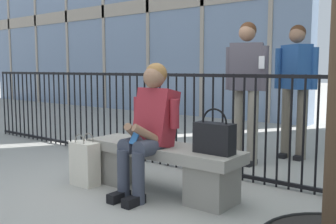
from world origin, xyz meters
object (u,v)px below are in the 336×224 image
seated_person_with_phone (149,125)px  shopping_bag (85,163)px  handbag_on_bench (214,137)px  stone_bench (161,163)px  bystander_at_railing (246,82)px  bystander_further_back (295,81)px

seated_person_with_phone → shopping_bag: size_ratio=2.32×
seated_person_with_phone → shopping_bag: 0.84m
seated_person_with_phone → handbag_on_bench: (0.62, 0.12, -0.06)m
stone_bench → seated_person_with_phone: bearing=-105.3°
stone_bench → handbag_on_bench: (0.58, -0.01, 0.32)m
handbag_on_bench → seated_person_with_phone: bearing=-169.1°
stone_bench → shopping_bag: (-0.73, -0.31, -0.05)m
handbag_on_bench → shopping_bag: bearing=-167.0°
seated_person_with_phone → shopping_bag: (-0.69, -0.18, -0.43)m
bystander_at_railing → bystander_further_back: 0.75m
shopping_bag → bystander_at_railing: bystander_at_railing is taller
handbag_on_bench → bystander_further_back: bystander_further_back is taller
shopping_bag → bystander_further_back: size_ratio=0.31×
shopping_bag → bystander_at_railing: 2.13m
bystander_at_railing → bystander_further_back: size_ratio=1.00×
handbag_on_bench → bystander_further_back: size_ratio=0.22×
stone_bench → seated_person_with_phone: 0.40m
stone_bench → shopping_bag: 0.80m
seated_person_with_phone → bystander_at_railing: 1.65m
shopping_bag → bystander_further_back: (1.20, 2.45, 0.78)m
handbag_on_bench → stone_bench: bearing=179.0°
handbag_on_bench → shopping_bag: handbag_on_bench is taller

